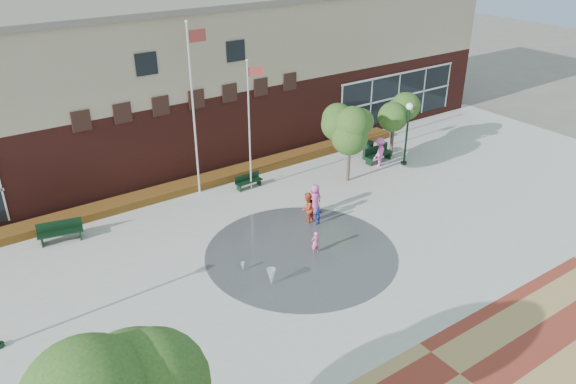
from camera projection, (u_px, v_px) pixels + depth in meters
ground at (345, 287)px, 22.37m from camera, size 120.00×120.00×0.00m
plaza_concrete at (288, 243)px, 25.31m from camera, size 46.00×18.00×0.01m
splash_pad at (301, 253)px, 24.57m from camera, size 8.40×8.40×0.01m
library_building at (158, 77)px, 33.13m from camera, size 44.40×10.40×9.20m
flower_bed at (209, 184)px, 30.89m from camera, size 26.00×1.20×0.40m
flagpole_left at (194, 102)px, 27.74m from camera, size 1.05×0.17×8.94m
flagpole_right at (250, 119)px, 28.61m from camera, size 0.82×0.36×7.01m
lamp_right at (407, 127)px, 32.22m from camera, size 0.40×0.40×3.77m
bench_left at (61, 236)px, 25.31m from camera, size 2.02×0.95×0.98m
bench_mid at (249, 184)px, 30.29m from camera, size 1.56×0.48×0.78m
bench_right at (378, 157)px, 33.44m from camera, size 1.98×0.69×0.98m
trash_can at (368, 150)px, 33.75m from camera, size 0.66×0.66×1.09m
tree_mid at (351, 125)px, 29.78m from camera, size 2.65×2.65×4.47m
tree_small_right at (394, 112)px, 33.09m from camera, size 2.27×2.27×3.88m
water_jet_a at (271, 285)px, 22.49m from camera, size 0.37×0.37×0.73m
water_jet_b at (243, 271)px, 23.37m from camera, size 0.17×0.17×0.38m
child_splash at (315, 243)px, 24.36m from camera, size 0.41×0.28×1.07m
adult_red at (307, 208)px, 26.65m from camera, size 0.93×0.83×1.59m
adult_pink at (315, 199)px, 27.48m from camera, size 0.78×0.53×1.57m
child_blue at (318, 216)px, 26.61m from camera, size 0.57×0.26×0.96m
person_bench at (379, 152)px, 32.65m from camera, size 1.30×1.03×1.76m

